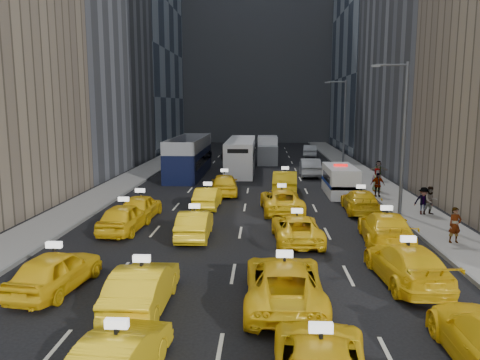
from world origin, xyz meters
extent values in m
plane|color=black|center=(0.00, 0.00, 0.00)|extent=(160.00, 160.00, 0.00)
cube|color=gray|center=(-10.50, 25.00, 0.07)|extent=(3.00, 90.00, 0.15)
cube|color=gray|center=(10.50, 25.00, 0.07)|extent=(3.00, 90.00, 0.15)
cube|color=slate|center=(-9.05, 25.00, 0.09)|extent=(0.15, 90.00, 0.18)
cube|color=slate|center=(9.05, 25.00, 0.09)|extent=(0.15, 90.00, 0.18)
cube|color=#2D3847|center=(-20.50, 54.00, 21.00)|extent=(16.00, 22.00, 42.00)
cube|color=slate|center=(0.00, 72.00, 20.00)|extent=(30.00, 12.00, 40.00)
cylinder|color=#595B60|center=(9.30, 12.00, 4.50)|extent=(0.20, 0.20, 9.00)
cylinder|color=#595B60|center=(8.40, 12.00, 8.80)|extent=(1.80, 0.12, 0.12)
cube|color=slate|center=(7.50, 12.00, 8.75)|extent=(0.50, 0.22, 0.12)
cylinder|color=#595B60|center=(9.30, 32.00, 4.50)|extent=(0.20, 0.20, 9.00)
cylinder|color=#595B60|center=(8.40, 32.00, 8.80)|extent=(1.80, 0.12, 0.12)
cube|color=slate|center=(7.50, 32.00, 8.75)|extent=(0.50, 0.22, 0.12)
imported|color=yellow|center=(-2.24, -5.50, 0.66)|extent=(1.91, 4.16, 1.32)
imported|color=yellow|center=(-6.21, 0.00, 0.74)|extent=(2.30, 4.52, 1.47)
imported|color=yellow|center=(-2.72, -1.38, 0.75)|extent=(1.62, 4.55, 1.50)
imported|color=yellow|center=(1.87, -0.77, 0.76)|extent=(2.54, 5.50, 1.53)
imported|color=yellow|center=(6.51, 1.33, 0.74)|extent=(2.44, 5.24, 1.48)
imported|color=yellow|center=(-6.06, 7.85, 0.76)|extent=(2.03, 4.56, 1.52)
imported|color=yellow|center=(-2.22, 6.90, 0.70)|extent=(1.58, 4.30, 1.41)
imported|color=yellow|center=(2.80, 6.46, 0.66)|extent=(2.44, 4.87, 1.32)
imported|color=yellow|center=(7.00, 6.31, 0.77)|extent=(2.62, 5.49, 1.54)
imported|color=yellow|center=(-5.93, 10.62, 0.74)|extent=(1.85, 4.36, 1.47)
imported|color=yellow|center=(-2.38, 13.80, 0.68)|extent=(1.55, 4.15, 1.35)
imported|color=yellow|center=(2.32, 12.83, 0.72)|extent=(2.75, 5.36, 1.45)
imported|color=yellow|center=(7.17, 13.00, 0.69)|extent=(2.13, 4.86, 1.39)
imported|color=yellow|center=(-1.66, 18.21, 0.80)|extent=(2.30, 4.86, 1.61)
imported|color=yellow|center=(2.83, 19.28, 0.83)|extent=(2.04, 5.14, 1.66)
cube|color=white|center=(6.85, 18.73, 1.06)|extent=(2.34, 5.41, 2.12)
cylinder|color=black|center=(5.99, 16.98, 0.42)|extent=(0.28, 0.85, 0.85)
cylinder|color=black|center=(7.71, 16.98, 0.42)|extent=(0.28, 0.85, 0.85)
cylinder|color=black|center=(5.99, 20.48, 0.42)|extent=(0.28, 0.85, 0.85)
cylinder|color=black|center=(7.71, 20.48, 0.42)|extent=(0.28, 0.85, 0.85)
cube|color=navy|center=(6.85, 18.73, 0.91)|extent=(2.38, 5.41, 0.24)
cube|color=red|center=(6.85, 18.73, 2.20)|extent=(0.98, 0.39, 0.15)
cube|color=black|center=(-5.74, 27.74, 1.76)|extent=(3.30, 12.24, 3.53)
cylinder|color=black|center=(-6.97, 22.58, 0.55)|extent=(0.28, 1.10, 1.10)
cylinder|color=black|center=(-4.51, 22.58, 0.55)|extent=(0.28, 1.10, 1.10)
cylinder|color=black|center=(-6.97, 32.90, 0.55)|extent=(0.28, 1.10, 1.10)
cylinder|color=black|center=(-4.51, 32.90, 0.55)|extent=(0.28, 1.10, 1.10)
cube|color=white|center=(-1.01, 30.58, 1.60)|extent=(3.91, 12.57, 3.19)
cylinder|color=black|center=(-2.15, 25.30, 0.55)|extent=(0.28, 1.10, 1.10)
cylinder|color=black|center=(0.13, 25.30, 0.55)|extent=(0.28, 1.10, 1.10)
cylinder|color=black|center=(-2.15, 35.86, 0.55)|extent=(0.28, 1.10, 1.10)
cylinder|color=black|center=(0.13, 35.86, 0.55)|extent=(0.28, 1.10, 1.10)
cube|color=white|center=(1.68, 37.71, 1.48)|extent=(2.60, 6.60, 2.96)
cylinder|color=black|center=(0.72, 35.37, 0.55)|extent=(0.28, 1.10, 1.10)
cylinder|color=black|center=(2.64, 35.37, 0.55)|extent=(0.28, 1.10, 1.10)
cylinder|color=black|center=(0.72, 40.05, 0.55)|extent=(0.28, 1.10, 1.10)
cylinder|color=black|center=(2.64, 40.05, 0.55)|extent=(0.28, 1.10, 1.10)
imported|color=#A8ABB0|center=(5.53, 27.78, 0.83)|extent=(1.88, 5.10, 1.67)
imported|color=black|center=(-6.42, 40.17, 0.71)|extent=(2.53, 5.18, 1.42)
imported|color=slate|center=(1.69, 44.50, 0.76)|extent=(2.63, 5.43, 1.52)
imported|color=black|center=(-3.01, 42.20, 0.81)|extent=(2.19, 4.88, 1.63)
imported|color=#9A9EA1|center=(7.15, 43.87, 0.77)|extent=(2.14, 4.85, 1.55)
imported|color=gray|center=(10.17, 6.19, 1.00)|extent=(0.69, 0.52, 1.70)
imported|color=gray|center=(11.05, 11.96, 0.99)|extent=(0.87, 0.56, 1.68)
imported|color=gray|center=(10.66, 12.01, 0.96)|extent=(1.09, 0.54, 1.62)
imported|color=gray|center=(9.24, 17.33, 1.00)|extent=(1.02, 0.50, 1.70)
imported|color=gray|center=(9.71, 19.48, 1.02)|extent=(0.85, 0.47, 1.74)
imported|color=gray|center=(11.09, 24.72, 0.99)|extent=(1.58, 0.53, 1.69)
camera|label=1|loc=(1.12, -15.56, 6.58)|focal=35.00mm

